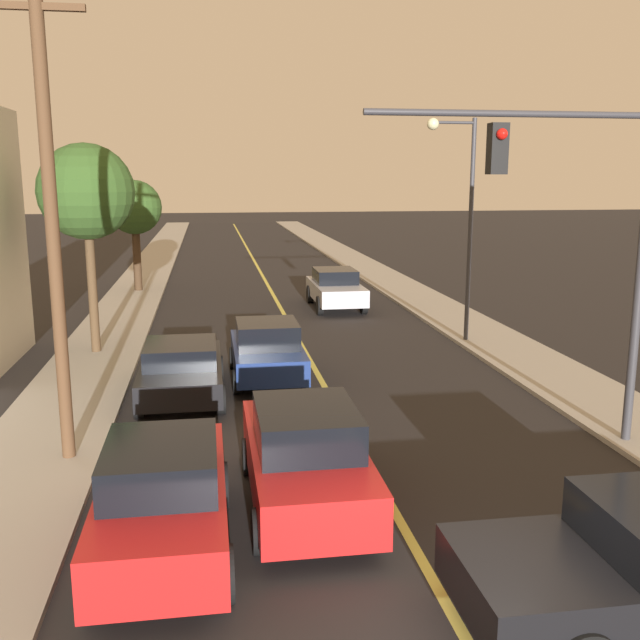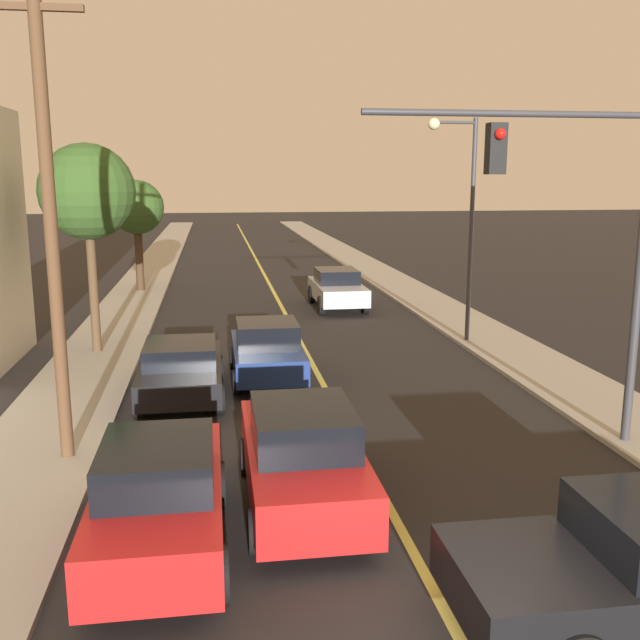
{
  "view_description": "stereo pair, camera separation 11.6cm",
  "coord_description": "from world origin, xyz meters",
  "px_view_note": "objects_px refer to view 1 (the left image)",
  "views": [
    {
      "loc": [
        -2.82,
        -6.92,
        5.31
      ],
      "look_at": [
        0.0,
        11.16,
        1.6
      ],
      "focal_mm": 40.0,
      "sensor_mm": 36.0,
      "label": 1
    },
    {
      "loc": [
        -2.71,
        -6.93,
        5.31
      ],
      "look_at": [
        0.0,
        11.16,
        1.6
      ],
      "focal_mm": 40.0,
      "sensor_mm": 36.0,
      "label": 2
    }
  ],
  "objects_px": {
    "car_near_lane_second": "(267,351)",
    "car_outer_lane_second": "(182,369)",
    "car_near_lane_front": "(305,456)",
    "car_outer_lane_front": "(163,497)",
    "car_far_oncoming": "(336,288)",
    "traffic_signal_mast": "(583,216)",
    "streetlamp_right": "(461,201)",
    "utility_pole_left": "(52,219)",
    "tree_left_near": "(134,209)",
    "tree_left_far": "(86,193)"
  },
  "relations": [
    {
      "from": "car_near_lane_second",
      "to": "car_outer_lane_front",
      "type": "height_order",
      "value": "car_outer_lane_front"
    },
    {
      "from": "car_near_lane_second",
      "to": "tree_left_near",
      "type": "xyz_separation_m",
      "value": [
        -4.72,
        15.29,
        3.07
      ]
    },
    {
      "from": "car_outer_lane_front",
      "to": "streetlamp_right",
      "type": "height_order",
      "value": "streetlamp_right"
    },
    {
      "from": "car_outer_lane_second",
      "to": "traffic_signal_mast",
      "type": "xyz_separation_m",
      "value": [
        7.64,
        -4.44,
        3.83
      ]
    },
    {
      "from": "tree_left_far",
      "to": "tree_left_near",
      "type": "bearing_deg",
      "value": 89.17
    },
    {
      "from": "car_near_lane_front",
      "to": "tree_left_far",
      "type": "relative_size",
      "value": 0.73
    },
    {
      "from": "car_outer_lane_front",
      "to": "car_outer_lane_second",
      "type": "height_order",
      "value": "car_outer_lane_front"
    },
    {
      "from": "car_near_lane_second",
      "to": "tree_left_near",
      "type": "distance_m",
      "value": 16.29
    },
    {
      "from": "tree_left_near",
      "to": "tree_left_far",
      "type": "height_order",
      "value": "tree_left_far"
    },
    {
      "from": "traffic_signal_mast",
      "to": "tree_left_near",
      "type": "relative_size",
      "value": 1.3
    },
    {
      "from": "car_far_oncoming",
      "to": "tree_left_near",
      "type": "bearing_deg",
      "value": -32.41
    },
    {
      "from": "streetlamp_right",
      "to": "tree_left_far",
      "type": "xyz_separation_m",
      "value": [
        -11.22,
        0.22,
        0.27
      ]
    },
    {
      "from": "car_near_lane_second",
      "to": "utility_pole_left",
      "type": "distance_m",
      "value": 7.52
    },
    {
      "from": "traffic_signal_mast",
      "to": "streetlamp_right",
      "type": "xyz_separation_m",
      "value": [
        0.87,
        9.0,
        -0.02
      ]
    },
    {
      "from": "car_outer_lane_front",
      "to": "tree_left_far",
      "type": "bearing_deg",
      "value": 102.63
    },
    {
      "from": "car_near_lane_front",
      "to": "car_outer_lane_second",
      "type": "xyz_separation_m",
      "value": [
        -2.18,
        6.16,
        -0.12
      ]
    },
    {
      "from": "car_outer_lane_second",
      "to": "utility_pole_left",
      "type": "height_order",
      "value": "utility_pole_left"
    },
    {
      "from": "car_far_oncoming",
      "to": "traffic_signal_mast",
      "type": "relative_size",
      "value": 0.68
    },
    {
      "from": "car_near_lane_second",
      "to": "car_outer_lane_second",
      "type": "height_order",
      "value": "car_near_lane_second"
    },
    {
      "from": "car_far_oncoming",
      "to": "car_outer_lane_second",
      "type": "bearing_deg",
      "value": 62.94
    },
    {
      "from": "car_far_oncoming",
      "to": "car_near_lane_second",
      "type": "bearing_deg",
      "value": 70.12
    },
    {
      "from": "car_outer_lane_second",
      "to": "tree_left_far",
      "type": "height_order",
      "value": "tree_left_far"
    },
    {
      "from": "car_outer_lane_second",
      "to": "utility_pole_left",
      "type": "bearing_deg",
      "value": -118.53
    },
    {
      "from": "car_near_lane_front",
      "to": "streetlamp_right",
      "type": "xyz_separation_m",
      "value": [
        6.33,
        10.72,
        3.69
      ]
    },
    {
      "from": "car_near_lane_front",
      "to": "car_outer_lane_second",
      "type": "relative_size",
      "value": 1.05
    },
    {
      "from": "car_near_lane_front",
      "to": "car_near_lane_second",
      "type": "xyz_separation_m",
      "value": [
        0.0,
        7.51,
        -0.09
      ]
    },
    {
      "from": "utility_pole_left",
      "to": "tree_left_near",
      "type": "relative_size",
      "value": 1.7
    },
    {
      "from": "car_near_lane_second",
      "to": "car_outer_lane_second",
      "type": "relative_size",
      "value": 0.91
    },
    {
      "from": "car_far_oncoming",
      "to": "streetlamp_right",
      "type": "bearing_deg",
      "value": 111.84
    },
    {
      "from": "car_near_lane_front",
      "to": "car_outer_lane_front",
      "type": "height_order",
      "value": "car_near_lane_front"
    },
    {
      "from": "tree_left_far",
      "to": "car_outer_lane_front",
      "type": "bearing_deg",
      "value": -77.37
    },
    {
      "from": "car_outer_lane_front",
      "to": "streetlamp_right",
      "type": "bearing_deg",
      "value": 54.4
    },
    {
      "from": "traffic_signal_mast",
      "to": "tree_left_far",
      "type": "height_order",
      "value": "traffic_signal_mast"
    },
    {
      "from": "utility_pole_left",
      "to": "car_outer_lane_second",
      "type": "bearing_deg",
      "value": 61.47
    },
    {
      "from": "streetlamp_right",
      "to": "car_near_lane_second",
      "type": "bearing_deg",
      "value": -153.08
    },
    {
      "from": "car_outer_lane_front",
      "to": "car_outer_lane_second",
      "type": "bearing_deg",
      "value": 90.0
    },
    {
      "from": "car_near_lane_front",
      "to": "tree_left_near",
      "type": "xyz_separation_m",
      "value": [
        -4.72,
        22.79,
        2.99
      ]
    },
    {
      "from": "car_near_lane_second",
      "to": "traffic_signal_mast",
      "type": "distance_m",
      "value": 8.81
    },
    {
      "from": "streetlamp_right",
      "to": "tree_left_near",
      "type": "xyz_separation_m",
      "value": [
        -11.05,
        12.07,
        -0.7
      ]
    },
    {
      "from": "car_outer_lane_front",
      "to": "tree_left_near",
      "type": "distance_m",
      "value": 24.28
    },
    {
      "from": "car_outer_lane_second",
      "to": "tree_left_near",
      "type": "relative_size",
      "value": 0.85
    },
    {
      "from": "traffic_signal_mast",
      "to": "streetlamp_right",
      "type": "height_order",
      "value": "streetlamp_right"
    },
    {
      "from": "car_outer_lane_front",
      "to": "car_far_oncoming",
      "type": "bearing_deg",
      "value": 72.76
    },
    {
      "from": "car_far_oncoming",
      "to": "traffic_signal_mast",
      "type": "xyz_separation_m",
      "value": [
        1.85,
        -15.78,
        3.75
      ]
    },
    {
      "from": "car_outer_lane_second",
      "to": "car_near_lane_second",
      "type": "bearing_deg",
      "value": 31.61
    },
    {
      "from": "streetlamp_right",
      "to": "tree_left_near",
      "type": "relative_size",
      "value": 1.38
    },
    {
      "from": "car_far_oncoming",
      "to": "streetlamp_right",
      "type": "distance_m",
      "value": 8.2
    },
    {
      "from": "car_outer_lane_front",
      "to": "utility_pole_left",
      "type": "bearing_deg",
      "value": 118.35
    },
    {
      "from": "tree_left_near",
      "to": "tree_left_far",
      "type": "bearing_deg",
      "value": -90.83
    },
    {
      "from": "utility_pole_left",
      "to": "car_near_lane_front",
      "type": "bearing_deg",
      "value": -31.08
    }
  ]
}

